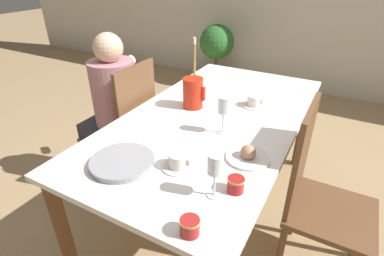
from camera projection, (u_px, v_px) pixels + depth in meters
The scene contains 16 objects.
ground_plane at pixel (210, 208), 2.16m from camera, with size 20.00×20.00×0.00m, color tan.
dining_table at pixel (213, 129), 1.83m from camera, with size 0.96×1.83×0.75m.
chair_person_side at pixel (127, 128), 2.14m from camera, with size 0.42×0.42×0.99m.
chair_opposite at pixel (318, 196), 1.53m from camera, with size 0.42×0.42×0.99m.
person_seated at pixel (112, 102), 2.08m from camera, with size 0.39×0.41×1.18m.
red_pitcher at pixel (193, 93), 1.85m from camera, with size 0.15×0.13×0.19m.
wine_glass_water at pixel (224, 107), 1.54m from camera, with size 0.06×0.06×0.21m.
wine_glass_juice at pixel (215, 167), 1.11m from camera, with size 0.06×0.06×0.19m.
teacup_near_person at pixel (178, 161), 1.33m from camera, with size 0.15×0.15×0.07m.
teacup_across at pixel (254, 102), 1.89m from camera, with size 0.15×0.15×0.07m.
serving_tray at pixel (122, 162), 1.35m from camera, with size 0.29×0.29×0.03m.
bread_plate at pixel (248, 155), 1.39m from camera, with size 0.21×0.21×0.07m.
jam_jar_amber at pixel (236, 184), 1.19m from camera, with size 0.07×0.07×0.06m.
jam_jar_red at pixel (190, 226), 1.00m from camera, with size 0.07×0.07×0.06m.
candlestick_tall at pixel (194, 63), 2.30m from camera, with size 0.06×0.06×0.32m.
potted_plant at pixel (217, 47), 4.07m from camera, with size 0.46×0.46×0.83m.
Camera 1 is at (0.65, -1.46, 1.56)m, focal length 28.00 mm.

